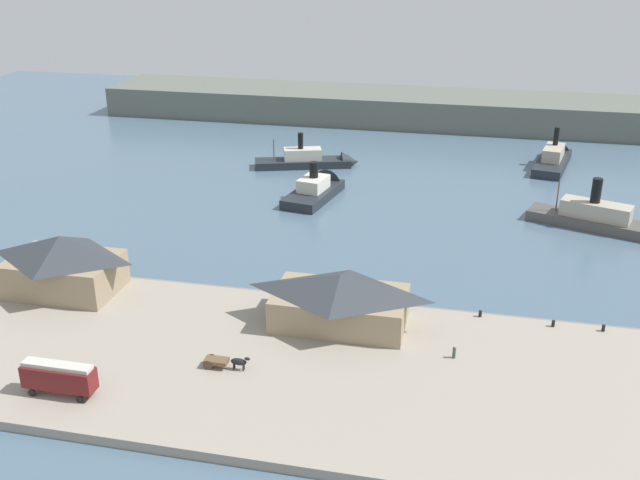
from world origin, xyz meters
name	(u,v)px	position (x,y,z in m)	size (l,w,h in m)	color
ground_plane	(349,295)	(0.00, 0.00, 0.00)	(320.00, 320.00, 0.00)	slate
quay_promenade	(316,371)	(0.00, -22.00, 0.60)	(110.00, 36.00, 1.20)	#9E9384
seawall_edge	(344,303)	(0.00, -3.60, 0.50)	(110.00, 0.80, 1.00)	gray
ferry_shed_central_terminal	(63,263)	(-40.24, -10.02, 5.60)	(15.62, 10.74, 8.65)	#998466
ferry_shed_east_terminal	(340,299)	(0.75, -10.86, 4.86)	(17.92, 10.62, 7.20)	#998466
street_tram	(59,376)	(-27.04, -33.89, 3.56)	(8.51, 2.40, 4.01)	maroon
horse_cart	(224,361)	(-10.70, -24.68, 2.12)	(5.73, 1.68, 1.87)	brown
pedestrian_walking_east	(454,352)	(16.21, -16.35, 1.97)	(0.42, 0.42, 1.69)	#3D4C42
mooring_post_west	(480,314)	(19.15, -4.89, 1.65)	(0.44, 0.44, 0.90)	black
mooring_post_east	(553,323)	(28.70, -5.56, 1.65)	(0.44, 0.44, 0.90)	black
mooring_post_center_east	(603,328)	(35.07, -5.40, 1.65)	(0.44, 0.44, 0.90)	black
ferry_near_quay	(609,221)	(40.97, 35.24, 1.79)	(25.99, 13.62, 10.95)	#514C47
ferry_moored_east	(318,188)	(-14.32, 42.58, 1.49)	(9.96, 19.53, 9.80)	#23282D
ferry_approaching_east	(314,161)	(-19.67, 61.95, 1.41)	(24.17, 12.05, 9.47)	#23282D
ferry_departing_north	(554,158)	(34.18, 75.66, 1.58)	(10.24, 23.08, 10.75)	#23282D
far_headland	(420,108)	(0.00, 110.00, 4.00)	(180.00, 24.00, 8.00)	#60665B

